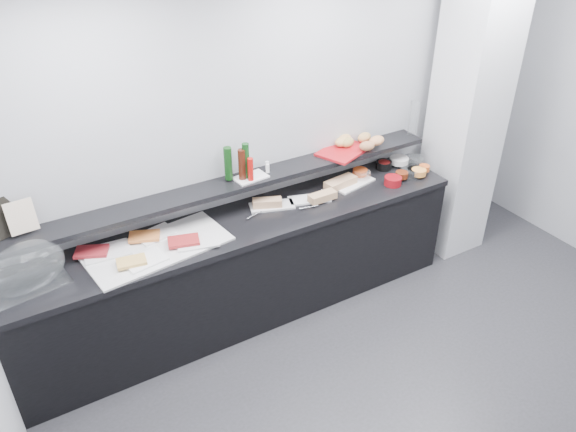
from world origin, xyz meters
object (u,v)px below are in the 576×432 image
sandwich_plate_mid (309,199)px  framed_print (6,217)px  bread_tray (343,151)px  condiment_tray (251,177)px  carafe (414,118)px  cloche_base (29,287)px

sandwich_plate_mid → framed_print: (-2.14, 0.26, 0.37)m
framed_print → bread_tray: size_ratio=0.60×
condiment_tray → carafe: bearing=-5.2°
sandwich_plate_mid → carafe: bearing=26.2°
condiment_tray → bread_tray: bearing=-4.4°
sandwich_plate_mid → bread_tray: 0.54m
sandwich_plate_mid → carafe: (1.19, 0.17, 0.39)m
cloche_base → framed_print: 0.47m
framed_print → carafe: carafe is taller
sandwich_plate_mid → framed_print: 2.19m
cloche_base → framed_print: bearing=82.1°
framed_print → condiment_tray: bearing=-25.5°
cloche_base → bread_tray: bearing=-4.1°
condiment_tray → bread_tray: 0.89m
condiment_tray → bread_tray: size_ratio=0.58×
sandwich_plate_mid → carafe: 1.26m
framed_print → condiment_tray: framed_print is taller
sandwich_plate_mid → cloche_base: bearing=-160.7°
sandwich_plate_mid → condiment_tray: bearing=179.2°
sandwich_plate_mid → bread_tray: bearing=39.5°
sandwich_plate_mid → carafe: size_ratio=1.11×
framed_print → bread_tray: framed_print is taller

